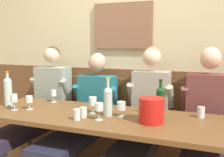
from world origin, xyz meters
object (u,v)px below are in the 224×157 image
Objects in this scene: dining_table at (101,123)px; wine_glass_center_rear at (121,107)px; person_center_right_seat at (206,124)px; wine_glass_near_bucket at (93,102)px; wine_bottle_amber_mid at (8,91)px; wine_glass_left_end at (53,94)px; wall_bench at (125,137)px; wine_bottle_clear_water at (160,101)px; wine_glass_right_end at (14,99)px; water_tumbler_right at (83,112)px; wine_bottle_green_tall at (108,100)px; ice_bucket at (151,110)px; water_tumbler_left at (201,112)px; wine_glass_mid_left at (99,107)px; person_center_left_seat at (38,106)px; person_left_seat at (83,117)px; wine_glass_center_front at (29,100)px; water_tumbler_center at (77,115)px; person_right_seat at (143,118)px.

dining_table is 0.25m from wine_glass_center_rear.
person_center_right_seat is at bearing 23.38° from wine_glass_center_rear.
dining_table is 15.27× the size of wine_glass_near_bucket.
wine_bottle_amber_mid reaches higher than wine_glass_left_end.
wall_bench is 7.96× the size of wine_bottle_clear_water.
water_tumbler_right is at bearing 1.55° from wine_glass_right_end.
wine_glass_left_end is at bearing 159.49° from wine_bottle_green_tall.
ice_bucket reaches higher than water_tumbler_left.
wine_bottle_clear_water is at bearing 34.11° from wine_glass_mid_left.
ice_bucket is 0.58m from wine_glass_near_bucket.
wine_glass_mid_left is at bearing -25.88° from person_center_left_seat.
wine_bottle_green_tall is at bearing -18.37° from person_center_left_seat.
person_left_seat is 0.81m from wine_bottle_amber_mid.
water_tumbler_right is (-0.30, -0.15, -0.04)m from wine_glass_center_rear.
water_tumbler_right is (-0.16, 0.02, -0.06)m from wine_glass_mid_left.
person_center_left_seat is 1.80m from water_tumbler_left.
wine_glass_center_front is at bearing -62.20° from person_center_left_seat.
wall_bench is at bearing 106.08° from wine_glass_center_rear.
person_center_right_seat reaches higher than person_center_left_seat.
water_tumbler_left is at bearing 25.63° from water_tumbler_center.
person_left_seat reaches higher than water_tumbler_left.
wine_glass_center_rear is at bearing -161.18° from water_tumbler_left.
wine_bottle_green_tall reaches higher than wine_bottle_clear_water.
wine_glass_near_bucket is at bearing 171.67° from ice_bucket.
wine_glass_right_end is (0.17, -0.10, -0.05)m from wine_bottle_amber_mid.
water_tumbler_right is at bearing -5.12° from wine_glass_center_front.
water_tumbler_left is (0.54, -0.07, 0.13)m from person_right_seat.
person_left_seat is 7.93× the size of wine_glass_right_end.
person_right_seat is at bearing 61.04° from wine_glass_mid_left.
person_right_seat is (0.31, -0.35, 0.36)m from wall_bench.
person_center_left_seat is 1.84m from person_center_right_seat.
water_tumbler_center is at bearing -98.19° from wall_bench.
wine_glass_left_end is 0.89× the size of wine_glass_near_bucket.
wine_bottle_green_tall is at bearing -20.51° from wine_glass_left_end.
ice_bucket is 1.52× the size of wine_glass_left_end.
person_left_seat reaches higher than wall_bench.
wine_glass_center_front is 1.43× the size of water_tumbler_center.
person_center_left_seat is at bearing 154.12° from wine_glass_mid_left.
person_center_left_seat is 4.01× the size of wine_bottle_clear_water.
wine_bottle_amber_mid is 0.29m from wine_glass_center_front.
wine_glass_center_rear is (-0.71, -0.31, 0.17)m from person_center_right_seat.
wine_bottle_clear_water is (-0.39, -0.17, 0.22)m from person_center_right_seat.
dining_table is at bearing -163.62° from water_tumbler_left.
wine_glass_left_end reaches higher than water_tumbler_left.
water_tumbler_center is (-1.02, -0.55, 0.13)m from person_center_right_seat.
wine_glass_mid_left is 0.90m from wine_glass_right_end.
person_right_seat reaches higher than dining_table.
water_tumbler_left is (0.84, 0.25, 0.12)m from dining_table.
wine_glass_near_bucket is (-0.17, 0.03, -0.04)m from wine_bottle_green_tall.
wine_glass_near_bucket is 1.61× the size of water_tumbler_center.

